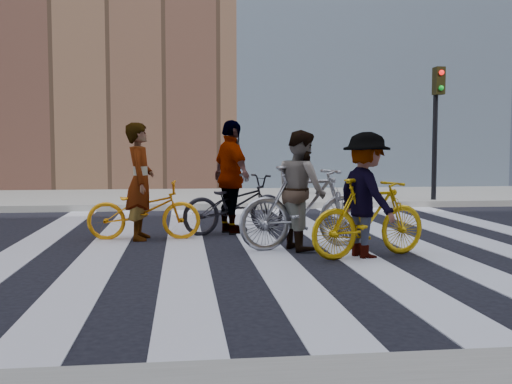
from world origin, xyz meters
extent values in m
plane|color=black|center=(0.00, 0.00, 0.00)|extent=(100.00, 100.00, 0.00)
cube|color=gray|center=(0.00, 7.50, 0.07)|extent=(100.00, 5.00, 0.15)
cube|color=silver|center=(-3.85, 0.00, 0.01)|extent=(0.55, 10.00, 0.01)
cube|color=silver|center=(-2.75, 0.00, 0.01)|extent=(0.55, 10.00, 0.01)
cube|color=silver|center=(-1.65, 0.00, 0.01)|extent=(0.55, 10.00, 0.01)
cube|color=silver|center=(-0.55, 0.00, 0.01)|extent=(0.55, 10.00, 0.01)
cube|color=silver|center=(0.55, 0.00, 0.01)|extent=(0.55, 10.00, 0.01)
cube|color=silver|center=(1.65, 0.00, 0.01)|extent=(0.55, 10.00, 0.01)
cube|color=silver|center=(2.75, 0.00, 0.01)|extent=(0.55, 10.00, 0.01)
cylinder|color=black|center=(4.40, 5.40, 1.60)|extent=(0.12, 0.12, 3.20)
cube|color=black|center=(4.40, 5.25, 3.00)|extent=(0.22, 0.28, 0.65)
sphere|color=red|center=(4.40, 5.10, 3.18)|extent=(0.12, 0.12, 0.12)
sphere|color=#0CCC26|center=(4.40, 5.10, 2.82)|extent=(0.12, 0.12, 0.12)
imported|color=orange|center=(-2.28, 0.79, 0.45)|extent=(1.76, 0.69, 0.91)
imported|color=#9798A0|center=(0.01, -0.34, 0.58)|extent=(2.02, 0.99, 1.17)
imported|color=#D4A10B|center=(0.71, -1.08, 0.51)|extent=(1.77, 0.97, 1.03)
imported|color=black|center=(-0.83, 1.29, 0.48)|extent=(1.95, 1.29, 0.97)
imported|color=slate|center=(-2.33, 0.79, 0.90)|extent=(0.46, 0.68, 1.80)
imported|color=slate|center=(-0.04, -0.34, 0.83)|extent=(0.80, 0.93, 1.66)
imported|color=slate|center=(0.66, -1.08, 0.81)|extent=(0.88, 1.17, 1.62)
imported|color=slate|center=(-0.88, 1.29, 0.93)|extent=(0.83, 1.19, 1.87)
camera|label=1|loc=(-1.68, -8.50, 1.42)|focal=42.00mm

